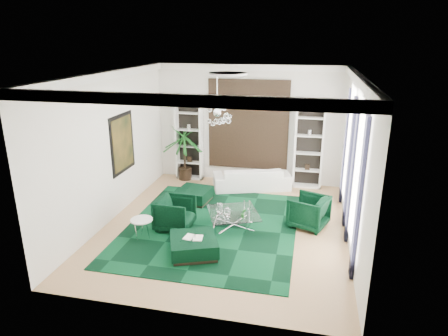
% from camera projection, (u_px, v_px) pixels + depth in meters
% --- Properties ---
extents(floor, '(6.00, 7.00, 0.02)m').
position_uv_depth(floor, '(225.00, 226.00, 10.20)').
color(floor, tan).
rests_on(floor, ground).
extents(ceiling, '(6.00, 7.00, 0.02)m').
position_uv_depth(ceiling, '(225.00, 73.00, 9.01)').
color(ceiling, white).
rests_on(ceiling, ground).
extents(wall_back, '(6.00, 0.02, 3.80)m').
position_uv_depth(wall_back, '(248.00, 125.00, 12.86)').
color(wall_back, silver).
rests_on(wall_back, ground).
extents(wall_front, '(6.00, 0.02, 3.80)m').
position_uv_depth(wall_front, '(178.00, 214.00, 6.35)').
color(wall_front, silver).
rests_on(wall_front, ground).
extents(wall_left, '(0.02, 7.00, 3.80)m').
position_uv_depth(wall_left, '(111.00, 147.00, 10.23)').
color(wall_left, silver).
rests_on(wall_left, ground).
extents(wall_right, '(0.02, 7.00, 3.80)m').
position_uv_depth(wall_right, '(355.00, 162.00, 8.99)').
color(wall_right, silver).
rests_on(wall_right, ground).
extents(crown_molding, '(6.00, 7.00, 0.18)m').
position_uv_depth(crown_molding, '(225.00, 78.00, 9.04)').
color(crown_molding, white).
rests_on(crown_molding, ceiling).
extents(ceiling_medallion, '(0.90, 0.90, 0.05)m').
position_uv_depth(ceiling_medallion, '(228.00, 74.00, 9.30)').
color(ceiling_medallion, white).
rests_on(ceiling_medallion, ceiling).
extents(tapestry, '(2.50, 0.06, 2.80)m').
position_uv_depth(tapestry, '(248.00, 125.00, 12.81)').
color(tapestry, black).
rests_on(tapestry, wall_back).
extents(shelving_left, '(0.90, 0.38, 2.80)m').
position_uv_depth(shelving_left, '(189.00, 138.00, 13.23)').
color(shelving_left, white).
rests_on(shelving_left, floor).
extents(shelving_right, '(0.90, 0.38, 2.80)m').
position_uv_depth(shelving_right, '(309.00, 144.00, 12.43)').
color(shelving_right, white).
rests_on(shelving_right, floor).
extents(painting, '(0.04, 1.30, 1.60)m').
position_uv_depth(painting, '(123.00, 143.00, 10.79)').
color(painting, black).
rests_on(painting, wall_left).
extents(window_near, '(0.03, 1.10, 2.90)m').
position_uv_depth(window_near, '(358.00, 175.00, 8.16)').
color(window_near, white).
rests_on(window_near, wall_right).
extents(curtain_near_a, '(0.07, 0.30, 3.25)m').
position_uv_depth(curtain_near_a, '(359.00, 201.00, 7.52)').
color(curtain_near_a, black).
rests_on(curtain_near_a, floor).
extents(curtain_near_b, '(0.07, 0.30, 3.25)m').
position_uv_depth(curtain_near_b, '(352.00, 174.00, 8.96)').
color(curtain_near_b, black).
rests_on(curtain_near_b, floor).
extents(window_far, '(0.03, 1.10, 2.90)m').
position_uv_depth(window_far, '(350.00, 145.00, 10.38)').
color(window_far, white).
rests_on(window_far, wall_right).
extents(curtain_far_a, '(0.07, 0.30, 3.25)m').
position_uv_depth(curtain_far_a, '(349.00, 163.00, 9.74)').
color(curtain_far_a, black).
rests_on(curtain_far_a, floor).
extents(curtain_far_b, '(0.07, 0.30, 3.25)m').
position_uv_depth(curtain_far_b, '(345.00, 147.00, 11.19)').
color(curtain_far_b, black).
rests_on(curtain_far_b, floor).
extents(rug, '(4.20, 5.00, 0.02)m').
position_uv_depth(rug, '(212.00, 227.00, 10.12)').
color(rug, black).
rests_on(rug, floor).
extents(sofa, '(2.57, 1.66, 0.70)m').
position_uv_depth(sofa, '(252.00, 178.00, 12.61)').
color(sofa, white).
rests_on(sofa, floor).
extents(armchair_left, '(0.92, 0.90, 0.81)m').
position_uv_depth(armchair_left, '(175.00, 213.00, 9.94)').
color(armchair_left, black).
rests_on(armchair_left, floor).
extents(armchair_right, '(1.14, 1.13, 0.81)m').
position_uv_depth(armchair_right, '(309.00, 212.00, 10.03)').
color(armchair_right, black).
rests_on(armchair_right, floor).
extents(coffee_table, '(1.56, 1.56, 0.41)m').
position_uv_depth(coffee_table, '(233.00, 220.00, 10.04)').
color(coffee_table, white).
rests_on(coffee_table, floor).
extents(ottoman_side, '(1.01, 1.01, 0.40)m').
position_uv_depth(ottoman_side, '(194.00, 195.00, 11.61)').
color(ottoman_side, black).
rests_on(ottoman_side, floor).
extents(ottoman_front, '(1.30, 1.30, 0.40)m').
position_uv_depth(ottoman_front, '(194.00, 246.00, 8.80)').
color(ottoman_front, black).
rests_on(ottoman_front, floor).
extents(book, '(0.42, 0.28, 0.03)m').
position_uv_depth(book, '(193.00, 237.00, 8.73)').
color(book, white).
rests_on(book, ottoman_front).
extents(side_table, '(0.61, 0.61, 0.50)m').
position_uv_depth(side_table, '(142.00, 229.00, 9.45)').
color(side_table, white).
rests_on(side_table, floor).
extents(palm, '(1.68, 1.68, 2.40)m').
position_uv_depth(palm, '(184.00, 145.00, 13.17)').
color(palm, '#19591E').
rests_on(palm, floor).
extents(chandelier, '(1.00, 1.00, 0.72)m').
position_uv_depth(chandelier, '(217.00, 113.00, 9.62)').
color(chandelier, white).
rests_on(chandelier, ceiling).
extents(table_plant, '(0.15, 0.13, 0.24)m').
position_uv_depth(table_plant, '(243.00, 213.00, 9.64)').
color(table_plant, '#19591E').
rests_on(table_plant, coffee_table).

